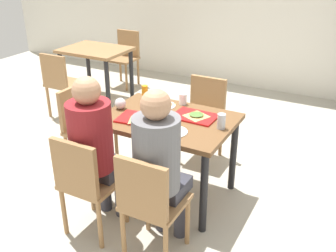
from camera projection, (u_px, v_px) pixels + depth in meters
name	position (u px, v px, depth m)	size (l,w,h in m)	color
ground_plane	(168.00, 193.00, 3.57)	(10.00, 10.00, 0.02)	#B2AD9E
main_table	(168.00, 129.00, 3.29)	(1.09, 0.79, 0.74)	brown
chair_near_left	(85.00, 180.00, 2.85)	(0.40, 0.40, 0.84)	#9E7247
chair_near_right	(149.00, 201.00, 2.62)	(0.40, 0.40, 0.84)	#9E7247
chair_far_side	(204.00, 113.00, 3.97)	(0.40, 0.40, 0.84)	#9E7247
chair_left_end	(83.00, 123.00, 3.75)	(0.40, 0.40, 0.84)	#9E7247
person_in_red	(95.00, 142.00, 2.85)	(0.32, 0.42, 1.25)	#383842
person_in_brown_jacket	(159.00, 160.00, 2.62)	(0.32, 0.42, 1.25)	#383842
tray_red_near	(140.00, 119.00, 3.22)	(0.36, 0.26, 0.02)	red
tray_red_far	(195.00, 116.00, 3.26)	(0.36, 0.26, 0.02)	red
paper_plate_center	(163.00, 105.00, 3.49)	(0.22, 0.22, 0.01)	white
paper_plate_near_edge	(173.00, 132.00, 3.00)	(0.22, 0.22, 0.01)	white
pizza_slice_a	(139.00, 117.00, 3.20)	(0.16, 0.22, 0.02)	#DBAD60
pizza_slice_b	(196.00, 115.00, 3.24)	(0.22, 0.22, 0.02)	#DBAD60
pizza_slice_c	(160.00, 105.00, 3.47)	(0.25, 0.25, 0.02)	#DBAD60
plastic_cup_a	(183.00, 99.00, 3.51)	(0.07, 0.07, 0.10)	white
plastic_cup_b	(150.00, 129.00, 2.95)	(0.07, 0.07, 0.10)	white
soda_can	(221.00, 121.00, 3.04)	(0.07, 0.07, 0.12)	#B7BCC6
condiment_bottle	(145.00, 94.00, 3.54)	(0.06, 0.06, 0.16)	orange
foil_bundle	(120.00, 103.00, 3.41)	(0.10, 0.10, 0.10)	silver
background_table	(96.00, 57.00, 5.44)	(0.90, 0.70, 0.74)	#9E7247
background_chair_near	(61.00, 81.00, 4.90)	(0.40, 0.40, 0.84)	#9E7247
background_chair_far	(125.00, 54.00, 6.08)	(0.40, 0.40, 0.84)	#9E7247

